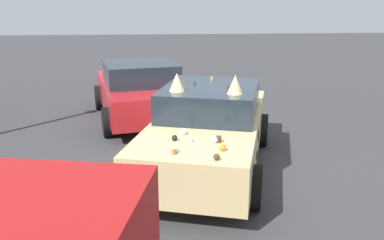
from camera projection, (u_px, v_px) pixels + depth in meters
ground_plane at (208, 167)px, 7.61m from camera, size 60.00×60.00×0.00m
art_car_decorated at (209, 127)px, 7.43m from camera, size 4.85×2.97×1.78m
parked_sedan_row_back_center at (140, 91)px, 10.46m from camera, size 4.32×2.67×1.47m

